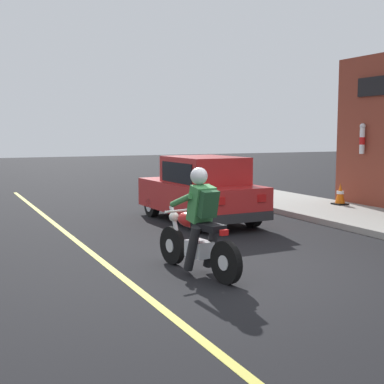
{
  "coord_description": "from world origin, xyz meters",
  "views": [
    {
      "loc": [
        -4.16,
        -6.83,
        2.14
      ],
      "look_at": [
        0.36,
        2.75,
        0.95
      ],
      "focal_mm": 50.0,
      "sensor_mm": 36.0,
      "label": 1
    }
  ],
  "objects": [
    {
      "name": "ground_plane",
      "position": [
        0.0,
        0.0,
        0.0
      ],
      "size": [
        80.0,
        80.0,
        0.0
      ],
      "primitive_type": "plane",
      "color": "black"
    },
    {
      "name": "sidewalk_curb",
      "position": [
        5.08,
        3.0,
        0.07
      ],
      "size": [
        2.6,
        22.0,
        0.14
      ],
      "primitive_type": "cube",
      "color": "#9E9B93",
      "rests_on": "ground"
    },
    {
      "name": "lane_stripe",
      "position": [
        -1.8,
        3.0,
        0.0
      ],
      "size": [
        0.12,
        19.8,
        0.01
      ],
      "primitive_type": "cube",
      "color": "#D1C64C",
      "rests_on": "ground"
    },
    {
      "name": "motorcycle_with_rider",
      "position": [
        -0.68,
        0.31,
        0.68
      ],
      "size": [
        0.68,
        2.01,
        1.62
      ],
      "color": "black",
      "rests_on": "ground"
    },
    {
      "name": "car_hatchback",
      "position": [
        1.42,
        4.51,
        0.77
      ],
      "size": [
        1.79,
        3.84,
        1.57
      ],
      "color": "black",
      "rests_on": "ground"
    },
    {
      "name": "traffic_cone",
      "position": [
        5.82,
        4.7,
        0.43
      ],
      "size": [
        0.36,
        0.36,
        0.6
      ],
      "color": "black",
      "rests_on": "sidewalk_curb"
    }
  ]
}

